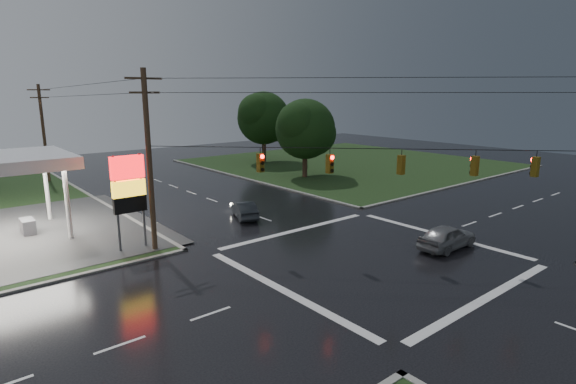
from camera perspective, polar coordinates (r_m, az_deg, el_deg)
ground at (r=27.48m, az=10.75°, el=-8.16°), size 120.00×120.00×0.00m
grass_ne at (r=63.17m, az=7.91°, el=3.67°), size 36.00×36.00×0.08m
pylon_sign at (r=28.95m, az=-19.59°, el=0.66°), size 2.00×0.35×6.00m
utility_pole_nw at (r=28.10m, az=-17.22°, el=4.03°), size 2.20×0.32×11.00m
utility_pole_n at (r=55.45m, az=-28.62°, el=6.71°), size 2.20×0.32×10.50m
traffic_signals at (r=25.94m, az=11.38°, el=5.37°), size 26.87×26.87×1.47m
tree_ne_near at (r=51.42m, az=2.31°, el=7.98°), size 7.99×6.80×8.98m
tree_ne_far at (r=62.58m, az=-3.00°, el=9.34°), size 8.46×7.20×9.80m
car_north at (r=35.24m, az=-5.56°, el=-2.24°), size 2.76×4.25×1.32m
car_crossing at (r=29.95m, az=19.54°, el=-5.38°), size 4.50×1.82×1.53m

